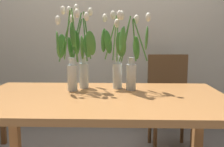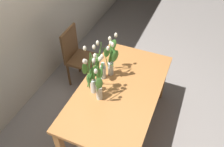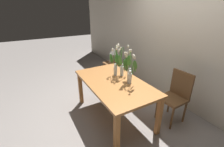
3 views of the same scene
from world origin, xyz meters
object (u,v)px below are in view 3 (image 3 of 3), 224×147
at_px(dining_chair, 176,94).
at_px(table_lamp, 114,52).
at_px(side_table, 113,67).
at_px(pillar_candle, 110,61).
at_px(tulip_vase_2, 130,71).
at_px(dining_table, 114,86).
at_px(tulip_vase_1, 129,69).
at_px(tulip_vase_0, 116,63).
at_px(tulip_vase_3, 121,64).

bearing_deg(dining_chair, table_lamp, -175.24).
bearing_deg(side_table, pillar_candle, -147.38).
height_order(tulip_vase_2, dining_chair, tulip_vase_2).
bearing_deg(dining_table, tulip_vase_1, 72.23).
relative_size(tulip_vase_0, tulip_vase_2, 1.09).
bearing_deg(dining_chair, tulip_vase_0, -137.98).
bearing_deg(tulip_vase_0, dining_table, -36.98).
bearing_deg(tulip_vase_1, tulip_vase_2, -28.67).
distance_m(dining_chair, side_table, 1.90).
distance_m(dining_table, table_lamp, 1.53).
xyz_separation_m(tulip_vase_3, dining_chair, (0.76, 0.67, -0.45)).
relative_size(tulip_vase_1, tulip_vase_2, 1.02).
bearing_deg(tulip_vase_3, tulip_vase_2, -10.42).
relative_size(dining_chair, side_table, 1.69).
distance_m(dining_table, tulip_vase_2, 0.42).
bearing_deg(side_table, tulip_vase_1, -19.73).
height_order(tulip_vase_1, tulip_vase_3, tulip_vase_3).
xyz_separation_m(dining_chair, side_table, (-1.89, -0.18, -0.09)).
xyz_separation_m(tulip_vase_0, tulip_vase_3, (0.07, 0.08, 0.00)).
xyz_separation_m(tulip_vase_3, side_table, (-1.13, 0.49, -0.54)).
distance_m(tulip_vase_0, dining_chair, 1.20).
bearing_deg(tulip_vase_2, side_table, 159.52).
relative_size(dining_table, tulip_vase_0, 2.71).
relative_size(tulip_vase_3, dining_chair, 0.63).
bearing_deg(tulip_vase_3, pillar_candle, 160.70).
bearing_deg(tulip_vase_3, dining_chair, 41.24).
bearing_deg(pillar_candle, tulip_vase_2, -17.38).
distance_m(dining_table, dining_chair, 1.10).
bearing_deg(tulip_vase_2, dining_table, -137.19).
distance_m(tulip_vase_3, side_table, 1.34).
bearing_deg(tulip_vase_2, table_lamp, 159.23).
xyz_separation_m(tulip_vase_0, table_lamp, (-1.09, 0.58, -0.11)).
height_order(dining_chair, table_lamp, table_lamp).
distance_m(tulip_vase_3, dining_chair, 1.11).
bearing_deg(dining_chair, dining_table, -123.54).
relative_size(dining_table, tulip_vase_2, 2.95).
xyz_separation_m(tulip_vase_3, table_lamp, (-1.16, 0.51, -0.12)).
height_order(dining_table, tulip_vase_3, tulip_vase_3).
relative_size(dining_chair, pillar_candle, 12.40).
bearing_deg(side_table, dining_chair, 5.44).
height_order(dining_chair, pillar_candle, dining_chair).
xyz_separation_m(tulip_vase_2, table_lamp, (-1.51, 0.57, -0.12)).
xyz_separation_m(tulip_vase_1, side_table, (-1.36, 0.49, -0.52)).
relative_size(tulip_vase_3, pillar_candle, 7.77).
height_order(dining_table, table_lamp, table_lamp).
bearing_deg(tulip_vase_3, side_table, 156.60).
distance_m(tulip_vase_3, pillar_candle, 1.35).
xyz_separation_m(tulip_vase_1, dining_chair, (0.53, 0.67, -0.43)).
bearing_deg(tulip_vase_3, tulip_vase_0, -130.27).
xyz_separation_m(dining_chair, pillar_candle, (-1.98, -0.24, 0.06)).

